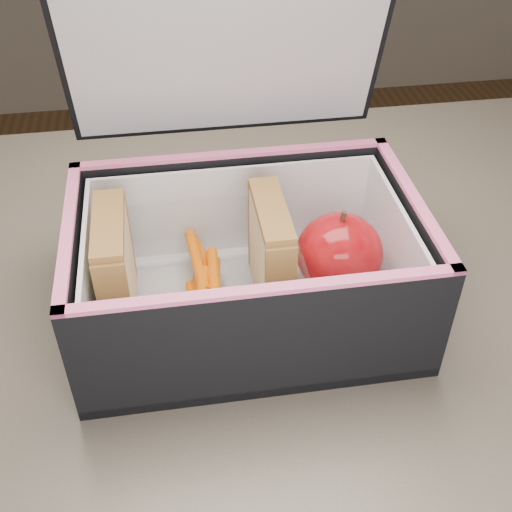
% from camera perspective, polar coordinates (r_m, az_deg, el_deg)
% --- Properties ---
extents(kitchen_table, '(1.20, 0.80, 0.75)m').
position_cam_1_polar(kitchen_table, '(0.71, -3.19, -9.88)').
color(kitchen_table, brown).
rests_on(kitchen_table, ground).
extents(lunch_bag, '(0.32, 0.27, 0.32)m').
position_cam_1_polar(lunch_bag, '(0.60, -0.87, -0.07)').
color(lunch_bag, black).
rests_on(lunch_bag, kitchen_table).
extents(plastic_tub, '(0.19, 0.14, 0.08)m').
position_cam_1_polar(plastic_tub, '(0.61, -5.39, -1.77)').
color(plastic_tub, white).
rests_on(plastic_tub, lunch_bag).
extents(sandwich_left, '(0.03, 0.10, 0.11)m').
position_cam_1_polar(sandwich_left, '(0.60, -12.35, -1.12)').
color(sandwich_left, beige).
rests_on(sandwich_left, plastic_tub).
extents(sandwich_right, '(0.03, 0.10, 0.11)m').
position_cam_1_polar(sandwich_right, '(0.60, 1.31, 0.20)').
color(sandwich_right, beige).
rests_on(sandwich_right, plastic_tub).
extents(carrot_sticks, '(0.04, 0.15, 0.03)m').
position_cam_1_polar(carrot_sticks, '(0.62, -4.79, -3.11)').
color(carrot_sticks, '#E44300').
rests_on(carrot_sticks, plastic_tub).
extents(paper_napkin, '(0.09, 0.09, 0.01)m').
position_cam_1_polar(paper_napkin, '(0.65, 7.34, -2.23)').
color(paper_napkin, white).
rests_on(paper_napkin, lunch_bag).
extents(red_apple, '(0.11, 0.11, 0.09)m').
position_cam_1_polar(red_apple, '(0.62, 7.42, 0.28)').
color(red_apple, '#90000B').
rests_on(red_apple, paper_napkin).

